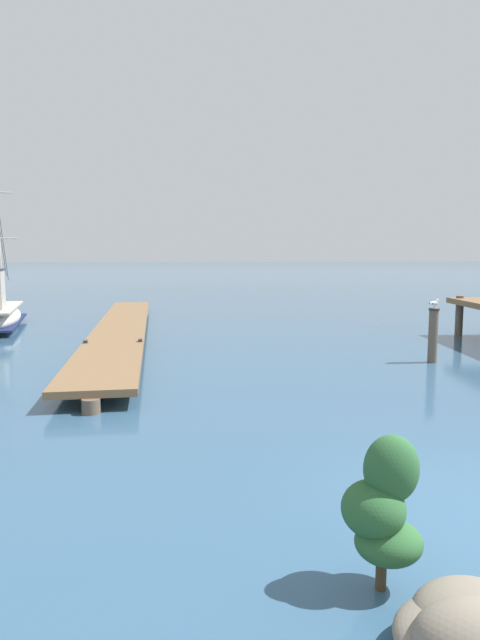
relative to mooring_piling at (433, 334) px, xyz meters
name	(u,v)px	position (x,y,z in m)	size (l,w,h in m)	color
floating_dock	(121,328)	(-9.33, 5.70, -0.45)	(2.74, 19.92, 0.53)	brown
mooring_piling	(433,334)	(0.00, 0.00, 0.00)	(0.30, 0.30, 1.55)	brown
perched_seagull	(434,303)	(-0.01, 0.00, 0.89)	(0.36, 0.24, 0.27)	gold
shore_rock_near_left	(469,630)	(-4.92, -11.00, -0.58)	(1.39, 1.28, 0.56)	gray
coastal_shrub	(383,508)	(-5.26, -10.04, -0.04)	(0.74, 0.63, 1.45)	#4C3823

